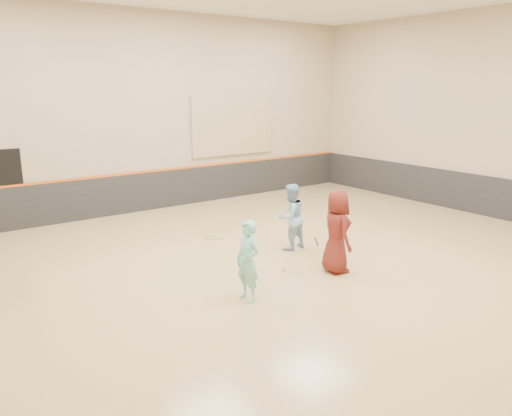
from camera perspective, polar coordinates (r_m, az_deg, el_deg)
room at (r=11.06m, az=2.41°, el=-1.89°), size 15.04×12.04×6.22m
wainscot_back at (r=16.08m, az=-10.94°, el=2.06°), size 14.90×0.04×1.20m
wainscot_right at (r=16.69m, az=22.94°, el=1.64°), size 0.04×11.90×1.20m
accent_stripe at (r=15.96m, az=-11.03°, el=4.24°), size 14.90×0.03×0.06m
acoustic_panel at (r=17.16m, az=-2.62°, el=9.44°), size 3.20×0.08×2.00m
doorway at (r=14.71m, az=-27.07°, el=1.70°), size 1.10×0.05×2.20m
girl at (r=8.96m, az=-0.94°, el=-6.09°), size 0.39×0.57×1.50m
instructor at (r=11.79m, az=3.96°, el=-1.02°), size 0.82×0.66×1.58m
young_man at (r=10.46m, az=9.20°, el=-2.67°), size 0.78×0.97×1.73m
held_racket at (r=11.87m, az=6.48°, el=-2.67°), size 0.35×0.35×0.55m
spare_racket at (r=12.87m, az=-5.14°, el=-3.22°), size 0.69×0.69×0.09m
ball_under_racket at (r=10.61m, az=3.23°, el=-7.03°), size 0.07×0.07×0.07m
ball_in_hand at (r=10.38m, az=10.40°, el=-1.90°), size 0.07×0.07×0.07m
ball_beside_spare at (r=13.59m, az=-3.68°, el=-2.33°), size 0.07×0.07×0.07m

